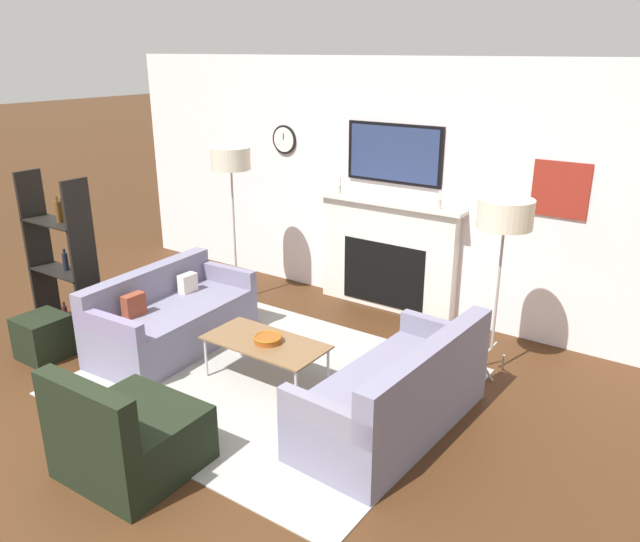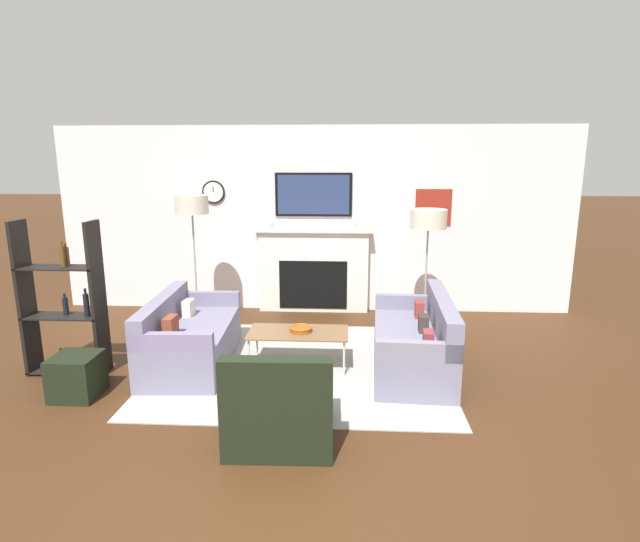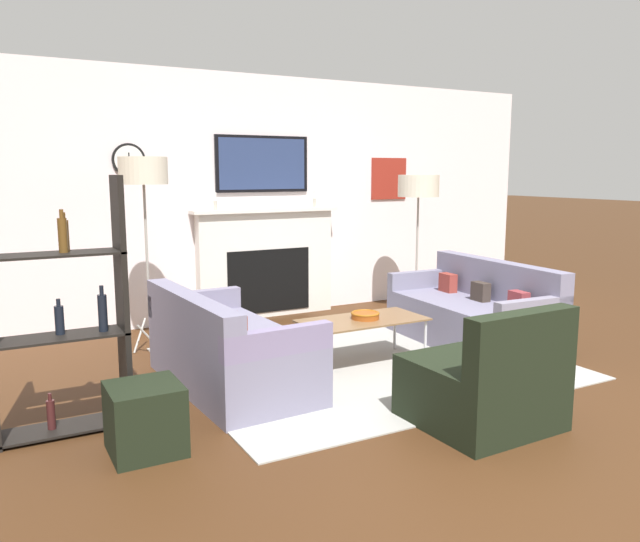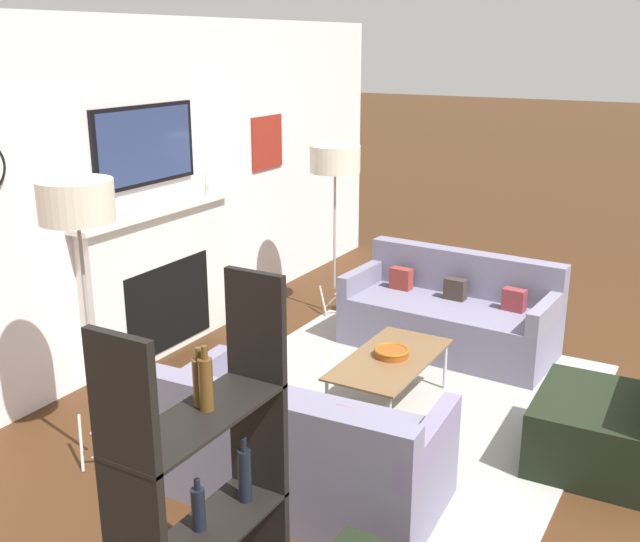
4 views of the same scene
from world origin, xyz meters
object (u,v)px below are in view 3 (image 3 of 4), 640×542
at_px(ottoman, 145,419).
at_px(floor_lamp_right, 418,187).
at_px(couch_right, 474,315).
at_px(coffee_table, 363,322).
at_px(armchair, 485,385).
at_px(shelf_unit, 61,317).
at_px(decorative_bowl, 365,315).
at_px(floor_lamp_left, 143,174).
at_px(couch_left, 227,351).

bearing_deg(ottoman, floor_lamp_right, 30.51).
xyz_separation_m(couch_right, floor_lamp_right, (0.28, 1.27, 1.18)).
relative_size(coffee_table, floor_lamp_right, 0.67).
bearing_deg(couch_right, armchair, -130.18).
bearing_deg(couch_right, shelf_unit, -175.21).
height_order(couch_right, coffee_table, couch_right).
xyz_separation_m(decorative_bowl, floor_lamp_left, (-1.53, 1.28, 1.19)).
bearing_deg(armchair, couch_right, 49.82).
bearing_deg(coffee_table, armchair, -89.89).
distance_m(couch_right, coffee_table, 1.27).
xyz_separation_m(armchair, floor_lamp_left, (-1.50, 2.76, 1.35)).
xyz_separation_m(couch_left, armchair, (1.22, -1.50, -0.01)).
xyz_separation_m(floor_lamp_right, shelf_unit, (-3.95, -1.58, -0.72)).
relative_size(couch_right, armchair, 2.06).
distance_m(couch_left, floor_lamp_left, 1.87).
relative_size(armchair, decorative_bowl, 3.48).
relative_size(decorative_bowl, shelf_unit, 0.15).
distance_m(armchair, ottoman, 2.14).
relative_size(couch_left, coffee_table, 1.54).
distance_m(coffee_table, decorative_bowl, 0.06).
relative_size(couch_right, decorative_bowl, 7.17).
bearing_deg(couch_left, couch_right, 0.01).
bearing_deg(couch_right, couch_left, -179.99).
xyz_separation_m(couch_right, shelf_unit, (-3.67, -0.31, 0.46)).
height_order(couch_left, ottoman, couch_left).
bearing_deg(decorative_bowl, armchair, -90.98).
bearing_deg(armchair, shelf_unit, 153.69).
bearing_deg(couch_right, floor_lamp_right, 77.62).
xyz_separation_m(couch_right, armchair, (-1.26, -1.50, -0.02)).
height_order(decorative_bowl, floor_lamp_right, floor_lamp_right).
xyz_separation_m(couch_left, shelf_unit, (-1.19, -0.31, 0.47)).
xyz_separation_m(floor_lamp_left, floor_lamp_right, (3.04, 0.00, -0.16)).
bearing_deg(couch_left, armchair, -50.93).
height_order(floor_lamp_right, ottoman, floor_lamp_right).
height_order(coffee_table, floor_lamp_right, floor_lamp_right).
bearing_deg(armchair, floor_lamp_left, 118.51).
relative_size(couch_left, couch_right, 0.94).
height_order(couch_left, floor_lamp_left, floor_lamp_left).
height_order(decorative_bowl, ottoman, decorative_bowl).
distance_m(floor_lamp_left, floor_lamp_right, 3.05).
distance_m(decorative_bowl, ottoman, 2.23).
bearing_deg(floor_lamp_left, shelf_unit, -119.85).
relative_size(floor_lamp_right, shelf_unit, 0.99).
relative_size(floor_lamp_right, ottoman, 3.90).
distance_m(armchair, floor_lamp_right, 3.38).
relative_size(couch_right, floor_lamp_left, 0.99).
distance_m(couch_left, coffee_table, 1.22).
bearing_deg(floor_lamp_right, couch_left, -155.31).
relative_size(floor_lamp_left, floor_lamp_right, 1.10).
bearing_deg(floor_lamp_left, couch_left, -77.27).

